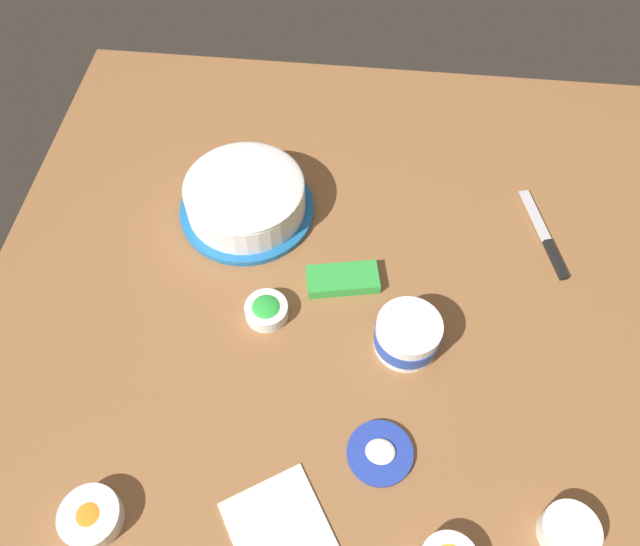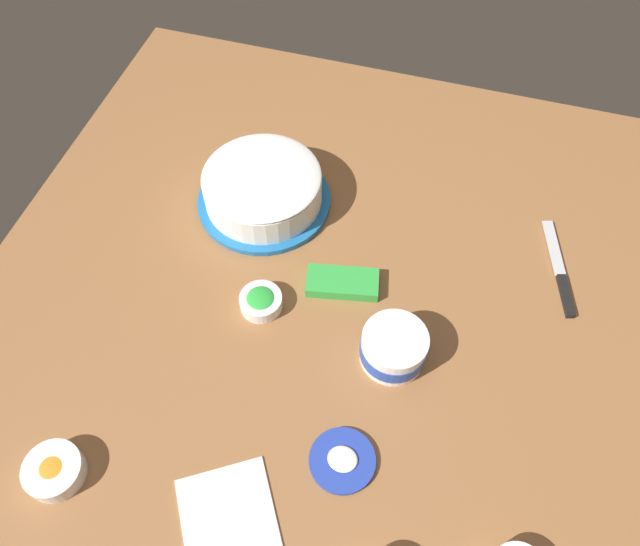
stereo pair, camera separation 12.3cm
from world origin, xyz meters
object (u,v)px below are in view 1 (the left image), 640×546
frosting_tub (408,334)px  paper_napkin (278,526)px  frosted_cake (245,198)px  sprinkle_bowl_blue (569,532)px  frosting_tub_lid (380,453)px  candy_box_lower (343,279)px  spreading_knife (547,241)px  sprinkle_bowl_orange (91,517)px  sprinkle_bowl_green (266,310)px

frosting_tub → paper_napkin: frosting_tub is taller
frosted_cake → sprinkle_bowl_blue: bearing=-44.3°
frosting_tub_lid → sprinkle_bowl_blue: bearing=-18.1°
candy_box_lower → sprinkle_bowl_blue: bearing=-59.5°
frosting_tub → spreading_knife: size_ratio=0.53×
frosting_tub_lid → sprinkle_bowl_orange: sprinkle_bowl_orange is taller
frosted_cake → paper_napkin: (0.16, -0.64, -0.04)m
candy_box_lower → sprinkle_bowl_green: bearing=-159.0°
sprinkle_bowl_green → frosted_cake: bearing=108.0°
spreading_knife → paper_napkin: spreading_knife is taller
sprinkle_bowl_green → candy_box_lower: bearing=32.5°
frosting_tub_lid → sprinkle_bowl_orange: (-0.45, -0.16, 0.01)m
frosting_tub → sprinkle_bowl_green: bearing=172.5°
paper_napkin → sprinkle_bowl_blue: bearing=4.5°
frosting_tub_lid → sprinkle_bowl_blue: 0.32m
frosting_tub → candy_box_lower: (-0.13, 0.13, -0.03)m
frosted_cake → frosting_tub: frosted_cake is taller
paper_napkin → frosting_tub: bearing=60.9°
spreading_knife → sprinkle_bowl_orange: size_ratio=2.36×
sprinkle_bowl_green → paper_napkin: sprinkle_bowl_green is taller
frosting_tub → candy_box_lower: size_ratio=0.86×
paper_napkin → candy_box_lower: bearing=82.3°
sprinkle_bowl_green → candy_box_lower: size_ratio=0.58×
frosted_cake → sprinkle_bowl_orange: 0.67m
sprinkle_bowl_blue → sprinkle_bowl_green: 0.64m
spreading_knife → paper_napkin: (-0.48, -0.62, -0.00)m
candy_box_lower → paper_napkin: size_ratio=0.96×
spreading_knife → frosting_tub: bearing=-136.9°
spreading_knife → sprinkle_bowl_blue: bearing=-92.5°
frosted_cake → sprinkle_bowl_orange: (-0.14, -0.66, -0.03)m
frosting_tub → sprinkle_bowl_blue: frosting_tub is taller
frosting_tub_lid → candy_box_lower: (-0.09, 0.34, 0.01)m
candy_box_lower → paper_napkin: (-0.06, -0.48, -0.01)m
frosted_cake → frosting_tub: 0.46m
sprinkle_bowl_orange → sprinkle_bowl_green: bearing=61.6°
frosting_tub_lid → sprinkle_bowl_orange: 0.48m
sprinkle_bowl_orange → sprinkle_bowl_blue: (0.76, 0.06, 0.00)m
sprinkle_bowl_blue → paper_napkin: 0.46m
sprinkle_bowl_orange → paper_napkin: (0.30, 0.02, -0.02)m
frosted_cake → sprinkle_bowl_blue: 0.86m
sprinkle_bowl_orange → frosted_cake: bearing=78.1°
sprinkle_bowl_blue → frosted_cake: bearing=135.7°
spreading_knife → candy_box_lower: (-0.42, -0.15, 0.01)m
sprinkle_bowl_blue → spreading_knife: bearing=87.5°
frosted_cake → candy_box_lower: bearing=-36.1°
spreading_knife → sprinkle_bowl_blue: (-0.03, -0.59, 0.01)m
candy_box_lower → frosting_tub_lid: bearing=-86.2°
frosting_tub_lid → spreading_knife: (0.33, 0.49, -0.00)m
sprinkle_bowl_blue → candy_box_lower: sprinkle_bowl_blue is taller
frosted_cake → sprinkle_bowl_green: size_ratio=3.47×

